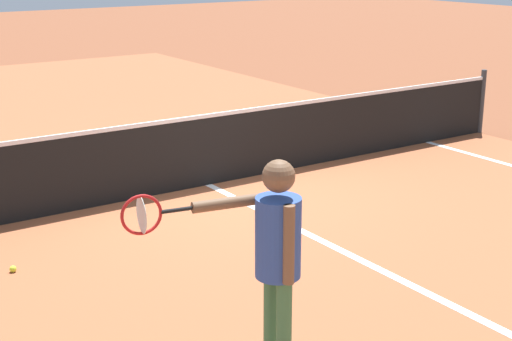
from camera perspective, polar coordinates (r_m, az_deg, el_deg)
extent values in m
plane|color=brown|center=(10.01, -3.64, -1.09)|extent=(60.00, 60.00, 0.00)
cube|color=#9E5433|center=(10.01, -3.64, -1.08)|extent=(10.62, 24.40, 0.00)
cube|color=white|center=(7.58, 8.75, -7.13)|extent=(0.10, 6.40, 0.01)
cylinder|color=#33383D|center=(13.31, 16.73, 5.05)|extent=(0.09, 0.09, 1.07)
cube|color=black|center=(9.88, -3.69, 1.43)|extent=(10.72, 0.02, 0.91)
cube|color=white|center=(9.77, -3.74, 4.15)|extent=(10.72, 0.03, 0.05)
cylinder|color=#3F7247|center=(5.40, 2.13, -12.39)|extent=(0.11, 0.11, 0.82)
cylinder|color=#3F7247|center=(5.58, 1.14, -11.39)|extent=(0.11, 0.11, 0.82)
cylinder|color=#2D4C99|center=(5.19, 1.69, -5.09)|extent=(0.32, 0.32, 0.58)
sphere|color=brown|center=(5.05, 1.73, -0.43)|extent=(0.23, 0.23, 0.23)
cylinder|color=brown|center=(5.05, 2.50, -5.65)|extent=(0.08, 0.08, 0.56)
cylinder|color=brown|center=(5.16, -1.90, -2.44)|extent=(0.56, 0.18, 0.08)
cylinder|color=black|center=(5.04, -6.03, -3.00)|extent=(0.22, 0.07, 0.03)
torus|color=red|center=(4.98, -8.68, -3.34)|extent=(0.28, 0.07, 0.28)
cylinder|color=silver|center=(4.98, -8.68, -3.34)|extent=(0.05, 0.25, 0.25)
sphere|color=#CCE033|center=(7.72, -17.95, -7.11)|extent=(0.07, 0.07, 0.07)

